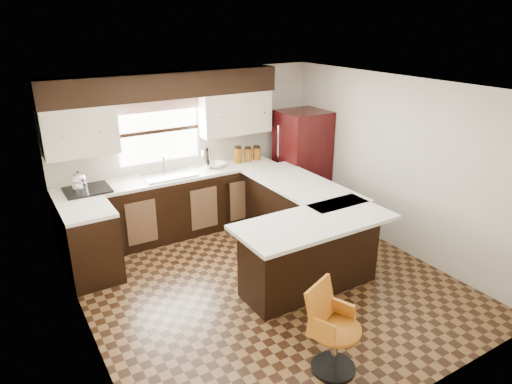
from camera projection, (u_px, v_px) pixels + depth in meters
floor at (267, 283)px, 5.70m from camera, size 4.40×4.40×0.00m
ceiling at (269, 88)px, 4.84m from camera, size 4.40×4.40×0.00m
wall_back at (191, 149)px, 7.02m from camera, size 4.40×0.00×4.40m
wall_front at (422, 281)px, 3.51m from camera, size 4.40×0.00×4.40m
wall_left at (79, 236)px, 4.25m from camera, size 0.00×4.40×4.40m
wall_right at (396, 165)px, 6.29m from camera, size 0.00×4.40×4.40m
base_cab_back at (174, 206)px, 6.84m from camera, size 3.30×0.60×0.90m
base_cab_left at (92, 246)px, 5.66m from camera, size 0.60×0.70×0.90m
counter_back at (172, 177)px, 6.67m from camera, size 3.30×0.60×0.04m
counter_left at (86, 211)px, 5.49m from camera, size 0.60×0.70×0.04m
soffit at (166, 85)px, 6.32m from camera, size 3.40×0.35×0.36m
upper_cab_left at (79, 131)px, 5.91m from camera, size 0.94×0.35×0.64m
upper_cab_right at (235, 113)px, 7.03m from camera, size 1.14×0.35×0.64m
window_pane at (159, 131)px, 6.64m from camera, size 1.20×0.02×0.90m
valance at (158, 105)px, 6.47m from camera, size 1.30×0.06×0.18m
sink at (169, 175)px, 6.61m from camera, size 0.75×0.45×0.03m
dishwasher at (241, 201)px, 7.10m from camera, size 0.58×0.03×0.78m
cooktop at (87, 190)px, 6.06m from camera, size 0.58×0.50×0.02m
peninsula_long at (297, 217)px, 6.47m from camera, size 0.60×1.95×0.90m
peninsula_return at (310, 255)px, 5.44m from camera, size 1.65×0.60×0.90m
counter_pen_long at (301, 185)px, 6.33m from camera, size 0.84×1.95×0.04m
counter_pen_return at (315, 222)px, 5.19m from camera, size 1.89×0.84×0.04m
refrigerator at (302, 163)px, 7.52m from camera, size 0.73×0.70×1.71m
bar_chair at (336, 331)px, 4.15m from camera, size 0.60×0.60×0.86m
kettle at (79, 181)px, 5.96m from camera, size 0.20×0.20×0.26m
percolator at (207, 159)px, 6.88m from camera, size 0.14×0.14×0.30m
mixing_bowl at (216, 165)px, 6.99m from camera, size 0.36×0.36×0.07m
canister_large at (238, 156)px, 7.17m from camera, size 0.13×0.13×0.24m
canister_med at (248, 155)px, 7.27m from camera, size 0.12×0.12×0.20m
canister_small at (257, 154)px, 7.35m from camera, size 0.13×0.13×0.20m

